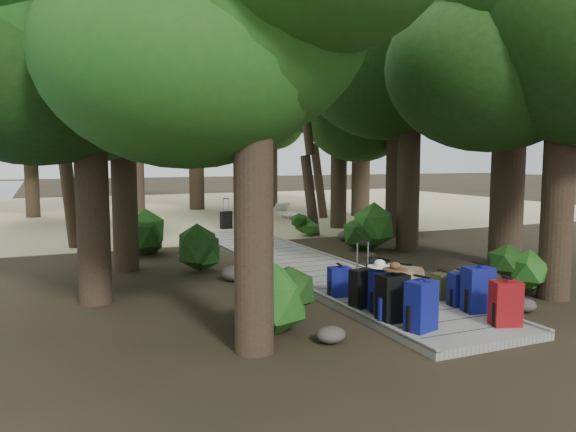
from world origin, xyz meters
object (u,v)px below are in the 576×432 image
lone_suitcase_on_sand (226,220)px  kayak (91,223)px  backpack_right_a (506,301)px  suitcase_on_boardwalk (362,288)px  backpack_left_d (339,280)px  duffel_right_khaki (404,276)px  backpack_right_c (460,287)px  backpack_right_b (478,287)px  sun_lounger (289,211)px  backpack_left_c (383,290)px  duffel_right_black (384,270)px  backpack_right_d (442,285)px  backpack_left_b (393,295)px  backpack_left_a (421,303)px

lone_suitcase_on_sand → kayak: 4.89m
backpack_right_a → suitcase_on_boardwalk: bearing=147.2°
backpack_left_d → duffel_right_khaki: (1.37, 0.07, -0.07)m
lone_suitcase_on_sand → backpack_right_c: bearing=-99.1°
backpack_right_b → sun_lounger: bearing=85.4°
backpack_right_a → lone_suitcase_on_sand: size_ratio=1.16×
lone_suitcase_on_sand → sun_lounger: 4.02m
backpack_left_c → duffel_right_black: size_ratio=1.11×
backpack_right_d → backpack_left_b: bearing=-162.2°
kayak → backpack_right_c: bearing=-52.5°
kayak → lone_suitcase_on_sand: bearing=-10.0°
backpack_right_b → lone_suitcase_on_sand: (-0.27, 11.98, -0.18)m
backpack_right_a → backpack_left_a: bearing=-175.3°
suitcase_on_boardwalk → backpack_right_c: bearing=-31.8°
backpack_left_d → suitcase_on_boardwalk: 0.78m
backpack_left_a → duffel_right_black: (1.28, 2.85, -0.18)m
backpack_left_a → backpack_right_d: 1.90m
backpack_left_b → backpack_right_a: backpack_left_b is taller
backpack_right_d → duffel_right_black: bearing=84.9°
backpack_left_c → backpack_right_c: bearing=0.3°
duffel_right_black → backpack_right_a: bearing=-96.9°
suitcase_on_boardwalk → backpack_left_c: bearing=-81.7°
backpack_left_a → backpack_right_b: bearing=0.4°
backpack_right_d → duffel_right_khaki: size_ratio=0.76×
backpack_right_c → kayak: 14.71m
backpack_left_b → duffel_right_khaki: bearing=48.5°
suitcase_on_boardwalk → duffel_right_khaki: bearing=19.5°
backpack_left_b → backpack_right_a: (1.35, -0.81, -0.03)m
backpack_left_b → backpack_left_c: bearing=71.5°
suitcase_on_boardwalk → lone_suitcase_on_sand: bearing=71.7°
backpack_right_d → backpack_right_c: bearing=-100.8°
backpack_right_c → backpack_left_d: bearing=143.2°
backpack_right_d → duffel_right_khaki: (-0.11, 0.93, -0.03)m
backpack_left_b → backpack_right_a: 1.57m
backpack_left_b → backpack_right_d: (1.51, 0.76, -0.14)m
sun_lounger → backpack_left_a: bearing=-102.9°
backpack_left_b → backpack_right_b: 1.50m
backpack_left_c → suitcase_on_boardwalk: bearing=117.4°
backpack_right_a → kayak: (-4.37, 15.11, -0.31)m
duffel_right_khaki → lone_suitcase_on_sand: size_ratio=1.04×
duffel_right_khaki → suitcase_on_boardwalk: suitcase_on_boardwalk is taller
backpack_left_a → kayak: size_ratio=0.26×
duffel_right_khaki → sun_lounger: 12.82m
lone_suitcase_on_sand → backpack_left_c: bearing=-105.8°
backpack_left_c → duffel_right_khaki: size_ratio=1.12×
suitcase_on_boardwalk → lone_suitcase_on_sand: 11.11m
sun_lounger → duffel_right_khaki: bearing=-100.3°
backpack_right_c → sun_lounger: (3.08, 13.81, -0.10)m
backpack_right_c → suitcase_on_boardwalk: (-1.49, 0.54, 0.01)m
backpack_left_d → sun_lounger: 13.29m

